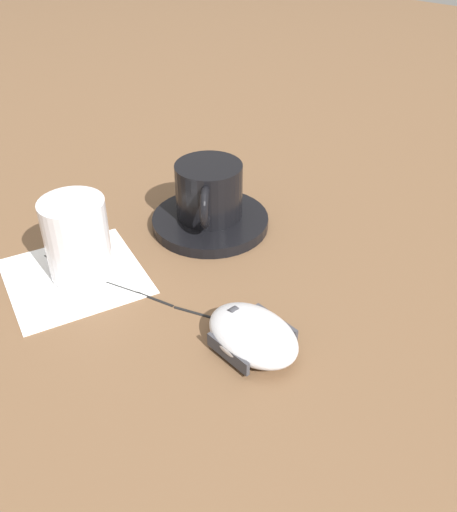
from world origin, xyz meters
The scene contains 7 objects.
ground_plane centered at (0.00, 0.00, 0.00)m, with size 3.00×3.00×0.00m, color brown.
saucer centered at (-0.05, 0.07, 0.01)m, with size 0.15×0.15×0.01m, color black.
coffee_cup centered at (-0.05, 0.08, 0.05)m, with size 0.09×0.10×0.07m.
computer_mouse centered at (0.12, -0.06, 0.02)m, with size 0.11×0.08×0.03m.
mouse_cable centered at (-0.04, -0.08, 0.00)m, with size 0.23×0.05×0.00m.
napkin_under_glass centered at (-0.10, -0.10, 0.00)m, with size 0.14×0.14×0.00m, color white.
drinking_glass centered at (-0.09, -0.09, 0.05)m, with size 0.07×0.07×0.09m, color silver.
Camera 1 is at (0.35, -0.38, 0.39)m, focal length 40.00 mm.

